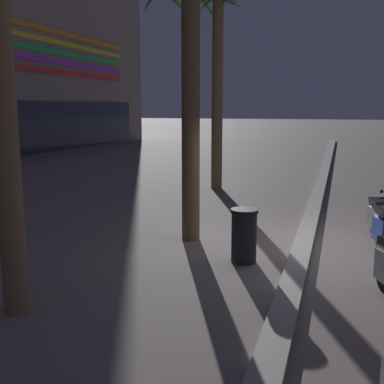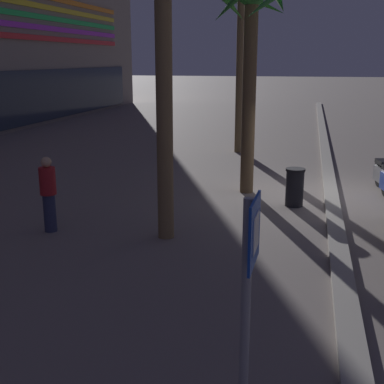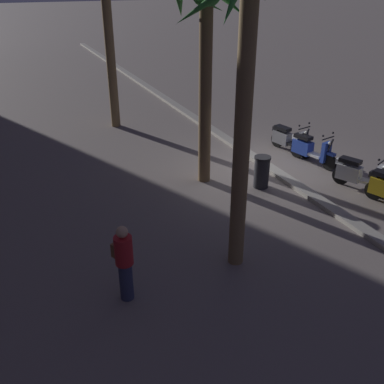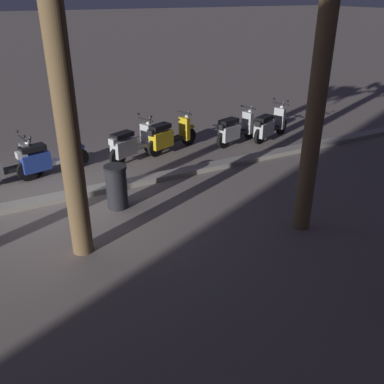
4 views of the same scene
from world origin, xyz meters
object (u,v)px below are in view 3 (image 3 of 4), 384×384
at_px(palm_tree_far_corner, 206,37).
at_px(scooter_silver_far_back, 358,174).
at_px(scooter_grey_tail_end, 288,139).
at_px(palm_tree_by_mall_entrance, 249,24).
at_px(litter_bin, 262,172).
at_px(scooter_blue_second_in_line, 310,149).
at_px(pedestrian_strolling_near_curb, 124,261).

bearing_deg(palm_tree_far_corner, scooter_silver_far_back, -121.88).
bearing_deg(scooter_silver_far_back, scooter_grey_tail_end, 0.95).
xyz_separation_m(scooter_silver_far_back, scooter_grey_tail_end, (3.31, 0.05, -0.02)).
height_order(palm_tree_far_corner, palm_tree_by_mall_entrance, palm_tree_by_mall_entrance).
xyz_separation_m(scooter_grey_tail_end, palm_tree_far_corner, (-0.97, 3.72, 3.69)).
xyz_separation_m(palm_tree_by_mall_entrance, litter_bin, (2.93, -2.47, -4.35)).
distance_m(palm_tree_far_corner, palm_tree_by_mall_entrance, 4.27).
bearing_deg(scooter_blue_second_in_line, scooter_silver_far_back, -179.92).
bearing_deg(scooter_silver_far_back, palm_tree_far_corner, 58.12).
distance_m(pedestrian_strolling_near_curb, litter_bin, 5.88).
height_order(scooter_silver_far_back, pedestrian_strolling_near_curb, pedestrian_strolling_near_curb).
distance_m(scooter_blue_second_in_line, litter_bin, 2.65).
bearing_deg(scooter_silver_far_back, litter_bin, 63.43).
distance_m(scooter_blue_second_in_line, palm_tree_far_corner, 5.27).
bearing_deg(litter_bin, palm_tree_by_mall_entrance, 139.94).
bearing_deg(scooter_grey_tail_end, palm_tree_far_corner, 104.58).
distance_m(scooter_silver_far_back, scooter_grey_tail_end, 3.31).
bearing_deg(pedestrian_strolling_near_curb, scooter_grey_tail_end, -54.89).
height_order(scooter_grey_tail_end, palm_tree_far_corner, palm_tree_far_corner).
xyz_separation_m(scooter_grey_tail_end, pedestrian_strolling_near_curb, (-5.19, 7.38, 0.40)).
xyz_separation_m(scooter_grey_tail_end, litter_bin, (-2.08, 2.41, 0.04)).
relative_size(scooter_blue_second_in_line, palm_tree_by_mall_entrance, 0.29).
height_order(scooter_silver_far_back, litter_bin, scooter_silver_far_back).
relative_size(scooter_blue_second_in_line, palm_tree_far_corner, 0.33).
bearing_deg(palm_tree_by_mall_entrance, scooter_grey_tail_end, -44.23).
distance_m(palm_tree_by_mall_entrance, litter_bin, 5.80).
xyz_separation_m(scooter_silver_far_back, palm_tree_far_corner, (2.35, 3.77, 3.67)).
distance_m(scooter_grey_tail_end, palm_tree_by_mall_entrance, 8.26).
relative_size(palm_tree_far_corner, pedestrian_strolling_near_curb, 3.51).
bearing_deg(pedestrian_strolling_near_curb, palm_tree_by_mall_entrance, -85.85).
relative_size(scooter_silver_far_back, palm_tree_by_mall_entrance, 0.26).
height_order(scooter_grey_tail_end, pedestrian_strolling_near_curb, pedestrian_strolling_near_curb).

